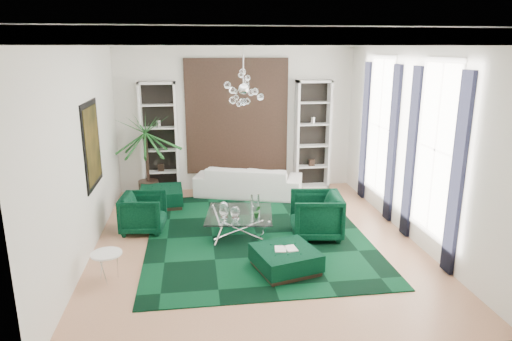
{
  "coord_description": "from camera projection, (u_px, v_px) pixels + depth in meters",
  "views": [
    {
      "loc": [
        -1.09,
        -8.02,
        3.59
      ],
      "look_at": [
        0.08,
        0.5,
        1.27
      ],
      "focal_mm": 32.0,
      "sensor_mm": 36.0,
      "label": 1
    }
  ],
  "objects": [
    {
      "name": "curtain_far_b",
      "position": [
        365.0,
        131.0,
        10.89
      ],
      "size": [
        0.07,
        0.3,
        3.25
      ],
      "primitive_type": "cube",
      "color": "black",
      "rests_on": "floor"
    },
    {
      "name": "chandelier",
      "position": [
        243.0,
        89.0,
        8.39
      ],
      "size": [
        0.86,
        0.86,
        0.71
      ],
      "primitive_type": null,
      "rotation": [
        0.0,
        0.0,
        0.1
      ],
      "color": "white",
      "rests_on": "ceiling"
    },
    {
      "name": "rug",
      "position": [
        256.0,
        234.0,
        9.04
      ],
      "size": [
        4.2,
        5.0,
        0.02
      ],
      "primitive_type": "cube",
      "color": "black",
      "rests_on": "floor"
    },
    {
      "name": "armchair_right",
      "position": [
        316.0,
        215.0,
        8.85
      ],
      "size": [
        1.07,
        1.05,
        0.88
      ],
      "primitive_type": "imported",
      "rotation": [
        0.0,
        0.0,
        -1.69
      ],
      "color": "black",
      "rests_on": "floor"
    },
    {
      "name": "crown_molding",
      "position": [
        255.0,
        41.0,
        7.79
      ],
      "size": [
        6.0,
        7.0,
        0.18
      ],
      "primitive_type": null,
      "color": "white",
      "rests_on": "ceiling"
    },
    {
      "name": "armchair_left",
      "position": [
        144.0,
        213.0,
        9.14
      ],
      "size": [
        0.93,
        0.91,
        0.77
      ],
      "primitive_type": "imported",
      "rotation": [
        0.0,
        0.0,
        1.47
      ],
      "color": "black",
      "rests_on": "floor"
    },
    {
      "name": "wall_left",
      "position": [
        83.0,
        149.0,
        7.86
      ],
      "size": [
        0.02,
        7.0,
        3.8
      ],
      "primitive_type": "cube",
      "color": "white",
      "rests_on": "ground"
    },
    {
      "name": "coffee_table",
      "position": [
        239.0,
        224.0,
        9.02
      ],
      "size": [
        1.44,
        1.44,
        0.44
      ],
      "primitive_type": null,
      "rotation": [
        0.0,
        0.0,
        -0.15
      ],
      "color": "white",
      "rests_on": "floor"
    },
    {
      "name": "side_table",
      "position": [
        108.0,
        267.0,
        7.2
      ],
      "size": [
        0.59,
        0.59,
        0.47
      ],
      "primitive_type": "cylinder",
      "rotation": [
        0.0,
        0.0,
        0.25
      ],
      "color": "white",
      "rests_on": "floor"
    },
    {
      "name": "ottoman_front",
      "position": [
        285.0,
        260.0,
        7.55
      ],
      "size": [
        1.17,
        1.17,
        0.38
      ],
      "primitive_type": "cube",
      "rotation": [
        0.0,
        0.0,
        0.26
      ],
      "color": "black",
      "rests_on": "floor"
    },
    {
      "name": "tapestry",
      "position": [
        237.0,
        116.0,
        11.57
      ],
      "size": [
        2.5,
        0.06,
        2.8
      ],
      "primitive_type": "cube",
      "color": "black",
      "rests_on": "wall_back"
    },
    {
      "name": "ceiling_medallion",
      "position": [
        253.0,
        37.0,
        8.06
      ],
      "size": [
        0.9,
        0.9,
        0.05
      ],
      "primitive_type": "cylinder",
      "color": "white",
      "rests_on": "ceiling"
    },
    {
      "name": "wall_back",
      "position": [
        237.0,
        116.0,
        11.62
      ],
      "size": [
        6.0,
        0.02,
        3.8
      ],
      "primitive_type": "cube",
      "color": "white",
      "rests_on": "ground"
    },
    {
      "name": "shelving_left",
      "position": [
        159.0,
        139.0,
        11.3
      ],
      "size": [
        0.9,
        0.38,
        2.8
      ],
      "primitive_type": null,
      "color": "white",
      "rests_on": "floor"
    },
    {
      "name": "floor",
      "position": [
        255.0,
        241.0,
        8.76
      ],
      "size": [
        6.0,
        7.0,
        0.02
      ],
      "primitive_type": "cube",
      "color": "tan",
      "rests_on": "ground"
    },
    {
      "name": "book",
      "position": [
        286.0,
        249.0,
        7.5
      ],
      "size": [
        0.37,
        0.25,
        0.03
      ],
      "primitive_type": "cube",
      "color": "white",
      "rests_on": "ottoman_front"
    },
    {
      "name": "wall_front",
      "position": [
        299.0,
        210.0,
        4.9
      ],
      "size": [
        6.0,
        0.02,
        3.8
      ],
      "primitive_type": "cube",
      "color": "white",
      "rests_on": "ground"
    },
    {
      "name": "sofa",
      "position": [
        249.0,
        181.0,
        11.36
      ],
      "size": [
        2.78,
        1.75,
        0.76
      ],
      "primitive_type": "imported",
      "rotation": [
        0.0,
        0.0,
        2.84
      ],
      "color": "white",
      "rests_on": "floor"
    },
    {
      "name": "ceiling",
      "position": [
        255.0,
        34.0,
        7.76
      ],
      "size": [
        6.0,
        7.0,
        0.02
      ],
      "primitive_type": "cube",
      "color": "white",
      "rests_on": "ground"
    },
    {
      "name": "curtain_near_b",
      "position": [
        411.0,
        154.0,
        8.6
      ],
      "size": [
        0.07,
        0.3,
        3.25
      ],
      "primitive_type": "cube",
      "color": "black",
      "rests_on": "floor"
    },
    {
      "name": "ottoman_side",
      "position": [
        162.0,
        197.0,
        10.64
      ],
      "size": [
        1.01,
        1.01,
        0.42
      ],
      "primitive_type": "cube",
      "rotation": [
        0.0,
        0.0,
        0.06
      ],
      "color": "black",
      "rests_on": "floor"
    },
    {
      "name": "curtain_near_a",
      "position": [
        457.0,
        176.0,
        7.11
      ],
      "size": [
        0.07,
        0.3,
        3.25
      ],
      "primitive_type": "cube",
      "color": "black",
      "rests_on": "floor"
    },
    {
      "name": "shelving_right",
      "position": [
        313.0,
        135.0,
        11.81
      ],
      "size": [
        0.9,
        0.38,
        2.8
      ],
      "primitive_type": null,
      "color": "white",
      "rests_on": "floor"
    },
    {
      "name": "palm",
      "position": [
        146.0,
        145.0,
        10.92
      ],
      "size": [
        2.17,
        2.17,
        2.65
      ],
      "primitive_type": null,
      "rotation": [
        0.0,
        0.0,
        0.4
      ],
      "color": "#1B5720",
      "rests_on": "floor"
    },
    {
      "name": "window_far",
      "position": [
        380.0,
        127.0,
        10.09
      ],
      "size": [
        0.03,
        1.1,
        2.9
      ],
      "primitive_type": "cube",
      "color": "white",
      "rests_on": "wall_right"
    },
    {
      "name": "painting",
      "position": [
        93.0,
        145.0,
        8.45
      ],
      "size": [
        0.04,
        1.3,
        1.6
      ],
      "primitive_type": "cube",
      "color": "black",
      "rests_on": "wall_left"
    },
    {
      "name": "table_plant",
      "position": [
        257.0,
        212.0,
        8.72
      ],
      "size": [
        0.14,
        0.11,
        0.24
      ],
      "primitive_type": "imported",
      "rotation": [
        0.0,
        0.0,
        0.04
      ],
      "color": "#1B5720",
      "rests_on": "coffee_table"
    },
    {
      "name": "window_near",
      "position": [
        435.0,
        150.0,
        7.79
      ],
      "size": [
        0.03,
        1.1,
        2.9
      ],
      "primitive_type": "cube",
      "color": "white",
      "rests_on": "wall_right"
    },
    {
      "name": "wall_right",
      "position": [
        412.0,
        140.0,
        8.66
      ],
      "size": [
        0.02,
        7.0,
        3.8
      ],
      "primitive_type": "cube",
      "color": "white",
      "rests_on": "ground"
    },
    {
      "name": "curtain_far_a",
      "position": [
        392.0,
        145.0,
        9.4
      ],
      "size": [
        0.07,
        0.3,
        3.25
      ],
      "primitive_type": "cube",
      "color": "black",
      "rests_on": "floor"
    }
  ]
}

